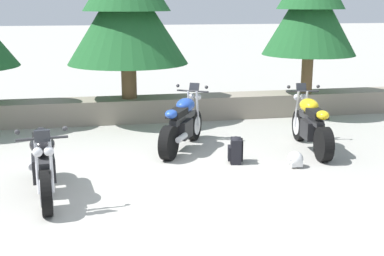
# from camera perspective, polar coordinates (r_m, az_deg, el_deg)

# --- Properties ---
(ground_plane) EXTENTS (120.00, 120.00, 0.00)m
(ground_plane) POSITION_cam_1_polar(r_m,az_deg,el_deg) (7.68, -4.39, -7.11)
(ground_plane) COLOR #A3A099
(stone_wall) EXTENTS (36.00, 0.80, 0.55)m
(stone_wall) POSITION_cam_1_polar(r_m,az_deg,el_deg) (12.21, -7.10, 2.07)
(stone_wall) COLOR gray
(stone_wall) RESTS_ON ground
(motorcycle_black_near_left) EXTENTS (0.69, 2.06, 1.18)m
(motorcycle_black_near_left) POSITION_cam_1_polar(r_m,az_deg,el_deg) (7.62, -16.33, -3.95)
(motorcycle_black_near_left) COLOR black
(motorcycle_black_near_left) RESTS_ON ground
(motorcycle_blue_centre) EXTENTS (1.20, 1.87, 1.18)m
(motorcycle_blue_centre) POSITION_cam_1_polar(r_m,az_deg,el_deg) (9.73, -1.05, 0.42)
(motorcycle_blue_centre) COLOR black
(motorcycle_blue_centre) RESTS_ON ground
(motorcycle_yellow_far_right) EXTENTS (0.67, 2.07, 1.18)m
(motorcycle_yellow_far_right) POSITION_cam_1_polar(r_m,az_deg,el_deg) (9.94, 13.20, 0.34)
(motorcycle_yellow_far_right) COLOR black
(motorcycle_yellow_far_right) RESTS_ON ground
(rider_backpack) EXTENTS (0.30, 0.33, 0.47)m
(rider_backpack) POSITION_cam_1_polar(r_m,az_deg,el_deg) (8.95, 4.90, -2.42)
(rider_backpack) COLOR black
(rider_backpack) RESTS_ON ground
(rider_helmet) EXTENTS (0.28, 0.28, 0.28)m
(rider_helmet) POSITION_cam_1_polar(r_m,az_deg,el_deg) (8.89, 11.51, -3.48)
(rider_helmet) COLOR silver
(rider_helmet) RESTS_ON ground
(pine_tree_mid_left) EXTENTS (2.79, 2.79, 3.58)m
(pine_tree_mid_left) POSITION_cam_1_polar(r_m,az_deg,el_deg) (11.97, -7.33, 13.49)
(pine_tree_mid_left) COLOR brown
(pine_tree_mid_left) RESTS_ON stone_wall
(pine_tree_mid_right) EXTENTS (2.28, 2.28, 3.48)m
(pine_tree_mid_right) POSITION_cam_1_polar(r_m,az_deg,el_deg) (12.88, 13.17, 13.36)
(pine_tree_mid_right) COLOR brown
(pine_tree_mid_right) RESTS_ON stone_wall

